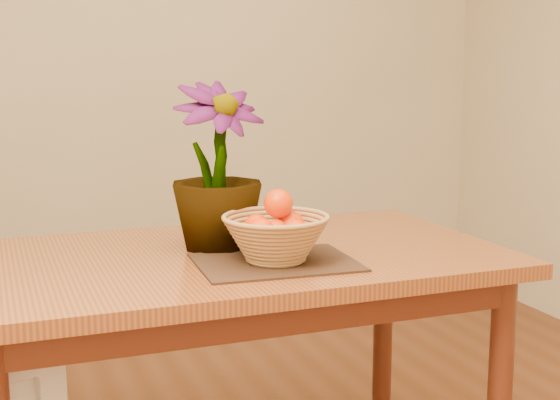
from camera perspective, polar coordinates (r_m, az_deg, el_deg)
name	(u,v)px	position (r m, az deg, el deg)	size (l,w,h in m)	color
wall_back	(112,42)	(3.91, -12.21, 11.25)	(4.00, 0.02, 2.70)	beige
table	(236,284)	(2.09, -3.20, -6.17)	(1.40, 0.80, 0.75)	brown
placemat	(276,262)	(1.95, -0.31, -4.59)	(0.39, 0.29, 0.01)	#3C2216
wicker_basket	(276,240)	(1.93, -0.31, -2.96)	(0.27, 0.27, 0.11)	#B08549
orange_pile	(276,225)	(1.93, -0.27, -1.81)	(0.18, 0.17, 0.13)	#F13403
potted_plant	(217,166)	(2.08, -4.64, 2.49)	(0.25, 0.25, 0.45)	#144213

